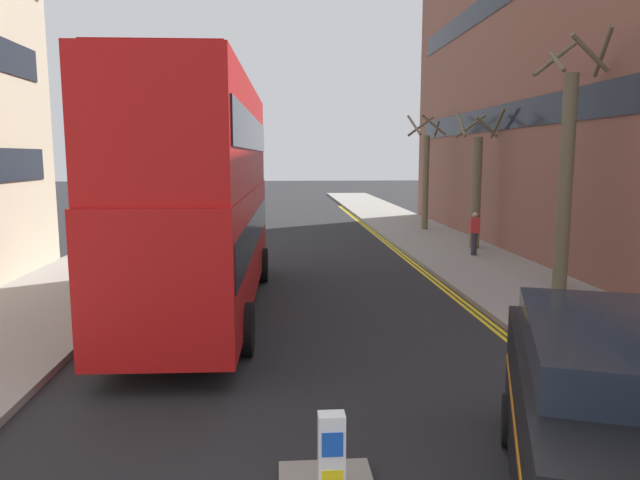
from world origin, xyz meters
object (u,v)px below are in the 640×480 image
object	(u,v)px
keep_left_bollard	(331,469)
taxi_minivan	(614,430)
pedestrian_far	(474,233)
double_decker_bus_away	(203,190)

from	to	relation	value
keep_left_bollard	taxi_minivan	size ratio (longest dim) A/B	0.22
pedestrian_far	double_decker_bus_away	bearing A→B (deg)	-143.46
pedestrian_far	keep_left_bollard	bearing A→B (deg)	-113.83
double_decker_bus_away	taxi_minivan	size ratio (longest dim) A/B	2.11
double_decker_bus_away	pedestrian_far	size ratio (longest dim) A/B	6.71
double_decker_bus_away	taxi_minivan	bearing A→B (deg)	-59.98
keep_left_bollard	double_decker_bus_away	bearing A→B (deg)	105.06
double_decker_bus_away	pedestrian_far	world-z (taller)	double_decker_bus_away
keep_left_bollard	taxi_minivan	distance (m)	2.91
taxi_minivan	pedestrian_far	xyz separation A→B (m)	(3.99, 15.80, -0.08)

